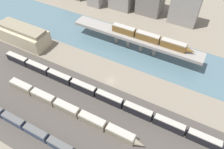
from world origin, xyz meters
The scene contains 10 objects.
ground_plane centered at (0.00, 0.00, 0.00)m, with size 400.00×400.00×0.00m, color #756B5B.
railbed_yard centered at (0.00, -24.00, 0.00)m, with size 280.00×42.00×0.01m, color #423D38.
river_water centered at (0.00, 26.20, 0.00)m, with size 320.00×28.54×0.01m, color #47606B.
bridge centered at (0.00, 26.20, 6.27)m, with size 68.94×7.59×7.55m.
train_on_bridge centered at (7.84, 26.20, 9.44)m, with size 42.34×3.05×3.86m.
train_yard_near centered at (-21.03, -36.75, 1.75)m, with size 80.14×2.71×3.57m.
train_yard_mid centered at (-6.24, -22.79, 1.91)m, with size 62.97×3.12×3.89m.
train_yard_far centered at (-0.09, -10.68, 2.03)m, with size 105.70×2.68×4.11m.
warehouse_building centered at (-53.91, 2.94, 4.78)m, with size 27.27×11.11×10.05m.
city_block_far_right centered at (15.02, 61.71, 11.43)m, with size 16.11×8.36×22.87m, color gray.
Camera 1 is at (31.85, -58.26, 74.29)m, focal length 35.00 mm.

